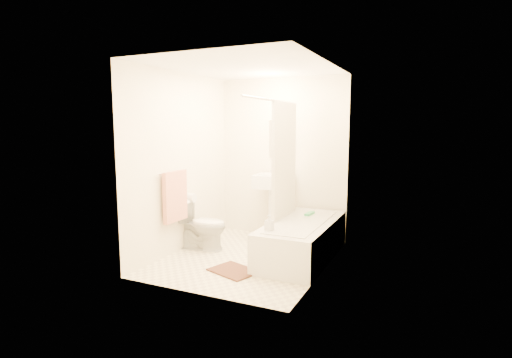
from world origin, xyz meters
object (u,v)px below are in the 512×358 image
at_px(toilet, 202,225).
at_px(bath_mat, 234,271).
at_px(soap_bottle, 269,223).
at_px(bathtub, 302,240).
at_px(sink, 274,204).

height_order(toilet, bath_mat, toilet).
xyz_separation_m(toilet, soap_bottle, (1.16, -0.38, 0.24)).
bearing_deg(bathtub, sink, 135.43).
bearing_deg(bathtub, soap_bottle, -110.35).
xyz_separation_m(sink, bath_mat, (0.08, -1.44, -0.52)).
bearing_deg(sink, toilet, -136.23).
height_order(toilet, bathtub, toilet).
height_order(sink, bathtub, sink).
relative_size(toilet, sink, 0.64).
bearing_deg(soap_bottle, sink, 109.86).
relative_size(bathtub, soap_bottle, 8.86).
xyz_separation_m(bathtub, bath_mat, (-0.58, -0.79, -0.23)).
xyz_separation_m(toilet, bath_mat, (0.80, -0.59, -0.33)).
distance_m(bathtub, bath_mat, 1.01).
height_order(sink, soap_bottle, sink).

